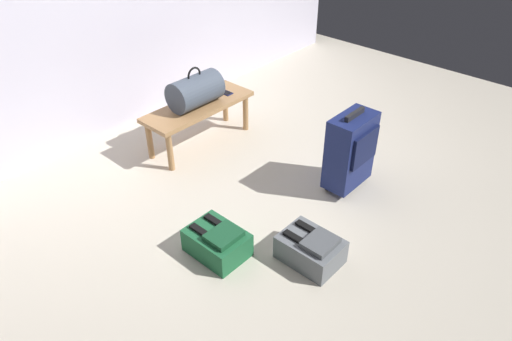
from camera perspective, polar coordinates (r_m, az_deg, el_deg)
ground_plane at (r=3.60m, az=-1.09°, el=-2.89°), size 6.60×6.60×0.00m
bench at (r=4.09m, az=-6.88°, el=7.16°), size 1.00×0.36×0.38m
duffel_bag_slate at (r=3.99m, az=-7.27°, el=9.45°), size 0.44×0.26×0.34m
cell_phone at (r=4.24m, az=-3.76°, el=9.35°), size 0.07×0.14×0.01m
suitcase_upright_navy at (r=3.56m, az=11.26°, el=2.41°), size 0.38×0.24×0.65m
backpack_grey at (r=3.05m, az=6.59°, el=-9.31°), size 0.28×0.38×0.21m
backpack_green at (r=3.08m, az=-4.66°, el=-8.53°), size 0.28×0.38×0.21m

